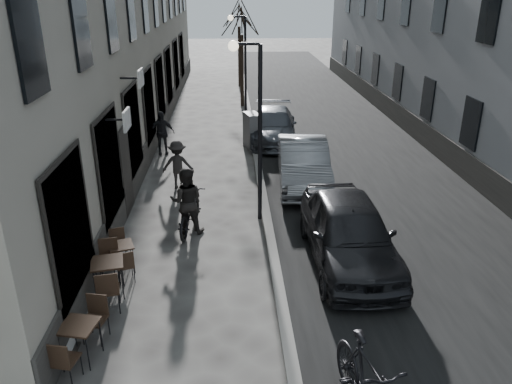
{
  "coord_description": "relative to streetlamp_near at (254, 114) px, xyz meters",
  "views": [
    {
      "loc": [
        -0.82,
        -7.34,
        6.4
      ],
      "look_at": [
        -0.23,
        3.72,
        1.8
      ],
      "focal_mm": 35.0,
      "sensor_mm": 36.0,
      "label": 1
    }
  ],
  "objects": [
    {
      "name": "utility_cabinet",
      "position": [
        0.27,
        7.1,
        -2.43
      ],
      "size": [
        0.77,
        1.08,
        1.46
      ],
      "primitive_type": "cube",
      "rotation": [
        0.0,
        0.0,
        0.27
      ],
      "color": "#58585A",
      "rests_on": "ground"
    },
    {
      "name": "tree_near",
      "position": [
        0.07,
        15.0,
        1.5
      ],
      "size": [
        2.4,
        2.4,
        5.7
      ],
      "color": "black",
      "rests_on": "ground"
    },
    {
      "name": "bicycle",
      "position": [
        -1.84,
        -0.63,
        -2.63
      ],
      "size": [
        1.05,
        2.12,
        1.07
      ],
      "primitive_type": "imported",
      "rotation": [
        0.0,
        0.0,
        2.97
      ],
      "color": "black",
      "rests_on": "ground"
    },
    {
      "name": "streetlamp_near",
      "position": [
        0.0,
        0.0,
        0.0
      ],
      "size": [
        0.9,
        0.28,
        5.09
      ],
      "color": "black",
      "rests_on": "ground"
    },
    {
      "name": "sign_board",
      "position": [
        -3.81,
        -5.66,
        -2.77
      ],
      "size": [
        0.32,
        0.56,
        0.95
      ],
      "rotation": [
        0.0,
        0.0,
        -0.0
      ],
      "color": "black",
      "rests_on": "ground"
    },
    {
      "name": "cyclist_rider",
      "position": [
        -1.84,
        -0.63,
        -2.29
      ],
      "size": [
        0.7,
        0.52,
        1.75
      ],
      "primitive_type": "imported",
      "rotation": [
        0.0,
        0.0,
        2.97
      ],
      "color": "black",
      "rests_on": "ground"
    },
    {
      "name": "road",
      "position": [
        4.02,
        10.0,
        -3.16
      ],
      "size": [
        7.3,
        60.0,
        0.0
      ],
      "primitive_type": "cube",
      "color": "black",
      "rests_on": "ground"
    },
    {
      "name": "bistro_set_a",
      "position": [
        -3.45,
        -5.84,
        -2.69
      ],
      "size": [
        0.75,
        1.6,
        0.91
      ],
      "rotation": [
        0.0,
        0.0,
        -0.21
      ],
      "color": "black",
      "rests_on": "ground"
    },
    {
      "name": "ground",
      "position": [
        0.17,
        -6.0,
        -3.16
      ],
      "size": [
        120.0,
        120.0,
        0.0
      ],
      "primitive_type": "plane",
      "color": "#3B3835",
      "rests_on": "ground"
    },
    {
      "name": "kerb",
      "position": [
        0.37,
        10.0,
        -3.1
      ],
      "size": [
        0.25,
        60.0,
        0.12
      ],
      "primitive_type": "cube",
      "color": "slate",
      "rests_on": "ground"
    },
    {
      "name": "car_mid",
      "position": [
        1.82,
        2.67,
        -2.39
      ],
      "size": [
        1.93,
        4.77,
        1.54
      ],
      "primitive_type": "imported",
      "rotation": [
        0.0,
        0.0,
        -0.07
      ],
      "color": "gray",
      "rests_on": "ground"
    },
    {
      "name": "bistro_set_b",
      "position": [
        -3.4,
        -3.73,
        -2.65
      ],
      "size": [
        0.8,
        1.73,
        0.99
      ],
      "rotation": [
        0.0,
        0.0,
        0.2
      ],
      "color": "black",
      "rests_on": "ground"
    },
    {
      "name": "tree_far",
      "position": [
        0.07,
        21.0,
        1.5
      ],
      "size": [
        2.4,
        2.4,
        5.7
      ],
      "color": "black",
      "rests_on": "ground"
    },
    {
      "name": "streetlamp_far",
      "position": [
        0.0,
        12.0,
        0.0
      ],
      "size": [
        0.9,
        0.28,
        5.09
      ],
      "color": "black",
      "rests_on": "ground"
    },
    {
      "name": "pedestrian_near",
      "position": [
        -1.89,
        -0.75,
        -2.22
      ],
      "size": [
        0.94,
        0.75,
        1.88
      ],
      "primitive_type": "imported",
      "rotation": [
        0.0,
        0.0,
        3.1
      ],
      "color": "black",
      "rests_on": "ground"
    },
    {
      "name": "car_near",
      "position": [
        2.2,
        -2.59,
        -2.33
      ],
      "size": [
        1.98,
        4.86,
        1.65
      ],
      "primitive_type": "imported",
      "rotation": [
        0.0,
        0.0,
        0.01
      ],
      "color": "black",
      "rests_on": "ground"
    },
    {
      "name": "pedestrian_far",
      "position": [
        -3.43,
        6.33,
        -2.27
      ],
      "size": [
        1.11,
        0.65,
        1.77
      ],
      "primitive_type": "imported",
      "rotation": [
        0.0,
        0.0,
        0.22
      ],
      "color": "black",
      "rests_on": "ground"
    },
    {
      "name": "pedestrian_mid",
      "position": [
        -2.44,
        2.61,
        -2.34
      ],
      "size": [
        1.08,
        0.63,
        1.65
      ],
      "primitive_type": "imported",
      "rotation": [
        0.0,
        0.0,
        3.12
      ],
      "color": "#292524",
      "rests_on": "ground"
    },
    {
      "name": "car_far",
      "position": [
        1.26,
        7.91,
        -2.46
      ],
      "size": [
        2.31,
        4.94,
        1.39
      ],
      "primitive_type": "imported",
      "rotation": [
        0.0,
        0.0,
        -0.08
      ],
      "color": "#3F434B",
      "rests_on": "ground"
    },
    {
      "name": "bistro_set_c",
      "position": [
        -3.31,
        -2.72,
        -2.74
      ],
      "size": [
        0.82,
        1.43,
        0.82
      ],
      "rotation": [
        0.0,
        0.0,
        0.34
      ],
      "color": "black",
      "rests_on": "ground"
    }
  ]
}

